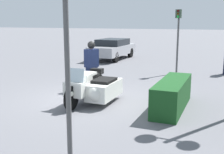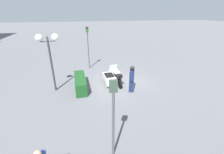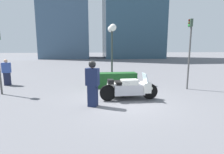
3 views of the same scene
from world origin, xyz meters
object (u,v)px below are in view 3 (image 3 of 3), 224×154
at_px(pedestrian_bystander, 7,72).
at_px(hedge_bush_curbside, 114,80).
at_px(police_motorcycle, 128,88).
at_px(traffic_light_near, 190,45).
at_px(officer_rider, 93,82).
at_px(twin_lamp_post, 112,35).

bearing_deg(pedestrian_bystander, hedge_bush_curbside, 78.83).
distance_m(police_motorcycle, traffic_light_near, 4.29).
xyz_separation_m(officer_rider, traffic_light_near, (5.22, 2.19, 1.49)).
height_order(police_motorcycle, pedestrian_bystander, pedestrian_bystander).
relative_size(officer_rider, twin_lamp_post, 0.48).
bearing_deg(twin_lamp_post, police_motorcycle, -87.11).
bearing_deg(officer_rider, police_motorcycle, 142.10).
distance_m(officer_rider, traffic_light_near, 5.85).
height_order(officer_rider, hedge_bush_curbside, officer_rider).
height_order(police_motorcycle, twin_lamp_post, twin_lamp_post).
height_order(officer_rider, twin_lamp_post, twin_lamp_post).
xyz_separation_m(hedge_bush_curbside, twin_lamp_post, (0.13, 1.66, 2.69)).
relative_size(officer_rider, pedestrian_bystander, 1.13).
distance_m(officer_rider, hedge_bush_curbside, 3.52).
relative_size(traffic_light_near, pedestrian_bystander, 2.36).
distance_m(hedge_bush_curbside, pedestrian_bystander, 6.50).
distance_m(police_motorcycle, twin_lamp_post, 4.78).
xyz_separation_m(officer_rider, pedestrian_bystander, (-5.06, 4.62, -0.15)).
xyz_separation_m(police_motorcycle, twin_lamp_post, (-0.20, 3.99, 2.63)).
bearing_deg(officer_rider, hedge_bush_curbside, -178.89).
relative_size(police_motorcycle, traffic_light_near, 0.69).
relative_size(officer_rider, traffic_light_near, 0.48).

